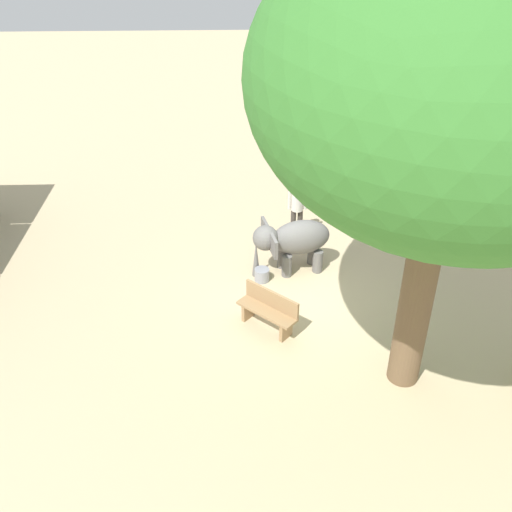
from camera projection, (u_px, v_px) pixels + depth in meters
The scene contains 6 objects.
ground_plane at pixel (295, 298), 13.49m from camera, with size 60.00×60.00×0.00m, color tan.
elephant at pixel (293, 240), 14.02m from camera, with size 1.32×1.98×1.36m.
person_handler at pixel (297, 206), 15.37m from camera, with size 0.32×0.51×1.62m.
shade_tree_main at pixel (457, 80), 8.23m from camera, with size 6.70×6.15×8.18m.
wooden_bench at pixel (269, 309), 12.38m from camera, with size 1.24×1.31×0.88m.
feed_bucket at pixel (262, 275), 14.02m from camera, with size 0.36×0.36×0.32m, color gray.
Camera 1 is at (-10.79, 1.29, 8.10)m, focal length 40.64 mm.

